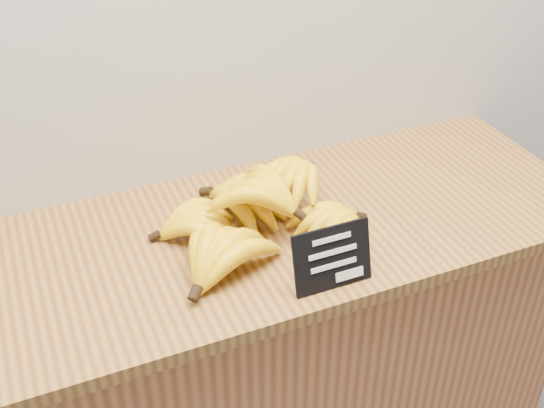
# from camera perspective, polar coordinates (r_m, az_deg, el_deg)

# --- Properties ---
(counter) EXTENTS (1.35, 0.50, 0.90)m
(counter) POSITION_cam_1_polar(r_m,az_deg,el_deg) (1.75, -0.66, -14.68)
(counter) COLOR #A86236
(counter) RESTS_ON ground
(counter_top) EXTENTS (1.44, 0.54, 0.03)m
(counter_top) POSITION_cam_1_polar(r_m,az_deg,el_deg) (1.43, -0.79, -2.42)
(counter_top) COLOR olive
(counter_top) RESTS_ON counter
(chalkboard_sign) EXTENTS (0.15, 0.04, 0.12)m
(chalkboard_sign) POSITION_cam_1_polar(r_m,az_deg,el_deg) (1.25, 5.08, -4.51)
(chalkboard_sign) COLOR black
(chalkboard_sign) RESTS_ON counter_top
(banana_pile) EXTENTS (0.46, 0.38, 0.12)m
(banana_pile) POSITION_cam_1_polar(r_m,az_deg,el_deg) (1.38, -1.61, -0.74)
(banana_pile) COLOR yellow
(banana_pile) RESTS_ON counter_top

